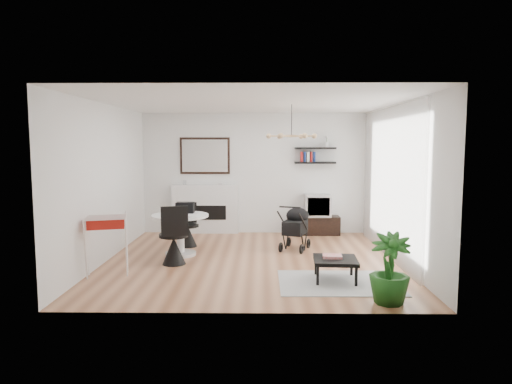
{
  "coord_description": "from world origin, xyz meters",
  "views": [
    {
      "loc": [
        0.18,
        -7.76,
        2.01
      ],
      "look_at": [
        0.08,
        0.4,
        1.15
      ],
      "focal_mm": 32.0,
      "sensor_mm": 36.0,
      "label": 1
    }
  ],
  "objects_px": {
    "tv_console": "(315,225)",
    "stroller": "(296,229)",
    "coffee_table": "(335,261)",
    "drying_rack": "(107,244)",
    "fireplace": "(205,203)",
    "potted_plant": "(390,269)",
    "dining_table": "(180,228)",
    "crt_tv": "(317,205)"
  },
  "relations": [
    {
      "from": "dining_table",
      "to": "coffee_table",
      "type": "height_order",
      "value": "dining_table"
    },
    {
      "from": "fireplace",
      "to": "potted_plant",
      "type": "relative_size",
      "value": 2.4
    },
    {
      "from": "fireplace",
      "to": "tv_console",
      "type": "xyz_separation_m",
      "value": [
        2.46,
        -0.13,
        -0.48
      ]
    },
    {
      "from": "dining_table",
      "to": "potted_plant",
      "type": "bearing_deg",
      "value": -38.74
    },
    {
      "from": "coffee_table",
      "to": "crt_tv",
      "type": "bearing_deg",
      "value": 87.54
    },
    {
      "from": "dining_table",
      "to": "potted_plant",
      "type": "relative_size",
      "value": 1.13
    },
    {
      "from": "drying_rack",
      "to": "potted_plant",
      "type": "bearing_deg",
      "value": -32.04
    },
    {
      "from": "tv_console",
      "to": "drying_rack",
      "type": "distance_m",
      "value": 4.83
    },
    {
      "from": "stroller",
      "to": "coffee_table",
      "type": "xyz_separation_m",
      "value": [
        0.43,
        -2.03,
        -0.08
      ]
    },
    {
      "from": "crt_tv",
      "to": "drying_rack",
      "type": "bearing_deg",
      "value": -137.75
    },
    {
      "from": "drying_rack",
      "to": "potted_plant",
      "type": "xyz_separation_m",
      "value": [
        3.97,
        -1.16,
        -0.04
      ]
    },
    {
      "from": "dining_table",
      "to": "coffee_table",
      "type": "bearing_deg",
      "value": -30.72
    },
    {
      "from": "dining_table",
      "to": "potted_plant",
      "type": "height_order",
      "value": "potted_plant"
    },
    {
      "from": "dining_table",
      "to": "fireplace",
      "type": "bearing_deg",
      "value": 84.75
    },
    {
      "from": "fireplace",
      "to": "drying_rack",
      "type": "xyz_separation_m",
      "value": [
        -1.08,
        -3.39,
        -0.2
      ]
    },
    {
      "from": "coffee_table",
      "to": "drying_rack",
      "type": "bearing_deg",
      "value": 176.53
    },
    {
      "from": "coffee_table",
      "to": "potted_plant",
      "type": "relative_size",
      "value": 0.75
    },
    {
      "from": "tv_console",
      "to": "stroller",
      "type": "xyz_separation_m",
      "value": [
        -0.53,
        -1.45,
        0.18
      ]
    },
    {
      "from": "crt_tv",
      "to": "potted_plant",
      "type": "xyz_separation_m",
      "value": [
        0.38,
        -4.43,
        -0.21
      ]
    },
    {
      "from": "fireplace",
      "to": "tv_console",
      "type": "bearing_deg",
      "value": -2.92
    },
    {
      "from": "crt_tv",
      "to": "potted_plant",
      "type": "distance_m",
      "value": 4.45
    },
    {
      "from": "fireplace",
      "to": "coffee_table",
      "type": "distance_m",
      "value": 4.33
    },
    {
      "from": "dining_table",
      "to": "drying_rack",
      "type": "bearing_deg",
      "value": -124.14
    },
    {
      "from": "tv_console",
      "to": "fireplace",
      "type": "bearing_deg",
      "value": 177.08
    },
    {
      "from": "coffee_table",
      "to": "tv_console",
      "type": "bearing_deg",
      "value": 88.45
    },
    {
      "from": "fireplace",
      "to": "drying_rack",
      "type": "distance_m",
      "value": 3.57
    },
    {
      "from": "dining_table",
      "to": "potted_plant",
      "type": "xyz_separation_m",
      "value": [
        3.08,
        -2.47,
        -0.04
      ]
    },
    {
      "from": "tv_console",
      "to": "drying_rack",
      "type": "relative_size",
      "value": 1.18
    },
    {
      "from": "fireplace",
      "to": "crt_tv",
      "type": "xyz_separation_m",
      "value": [
        2.51,
        -0.13,
        -0.03
      ]
    },
    {
      "from": "tv_console",
      "to": "coffee_table",
      "type": "xyz_separation_m",
      "value": [
        -0.09,
        -3.48,
        0.09
      ]
    },
    {
      "from": "tv_console",
      "to": "potted_plant",
      "type": "height_order",
      "value": "potted_plant"
    },
    {
      "from": "tv_console",
      "to": "dining_table",
      "type": "distance_m",
      "value": 3.31
    },
    {
      "from": "fireplace",
      "to": "dining_table",
      "type": "relative_size",
      "value": 2.12
    },
    {
      "from": "fireplace",
      "to": "dining_table",
      "type": "height_order",
      "value": "fireplace"
    },
    {
      "from": "tv_console",
      "to": "stroller",
      "type": "height_order",
      "value": "stroller"
    },
    {
      "from": "drying_rack",
      "to": "coffee_table",
      "type": "bearing_deg",
      "value": -19.17
    },
    {
      "from": "tv_console",
      "to": "stroller",
      "type": "relative_size",
      "value": 1.23
    },
    {
      "from": "crt_tv",
      "to": "drying_rack",
      "type": "height_order",
      "value": "drying_rack"
    },
    {
      "from": "dining_table",
      "to": "drying_rack",
      "type": "relative_size",
      "value": 1.1
    },
    {
      "from": "fireplace",
      "to": "crt_tv",
      "type": "height_order",
      "value": "fireplace"
    },
    {
      "from": "fireplace",
      "to": "drying_rack",
      "type": "bearing_deg",
      "value": -107.65
    },
    {
      "from": "tv_console",
      "to": "potted_plant",
      "type": "relative_size",
      "value": 1.22
    }
  ]
}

